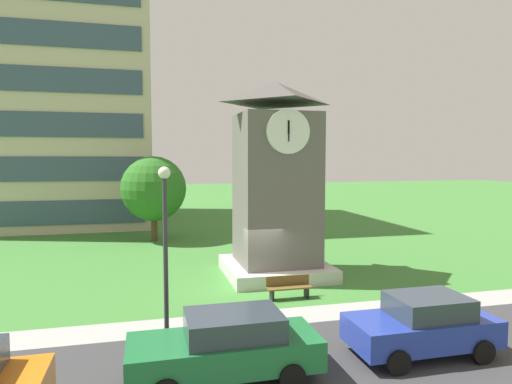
% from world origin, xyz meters
% --- Properties ---
extents(ground_plane, '(160.00, 160.00, 0.00)m').
position_xyz_m(ground_plane, '(0.00, 0.00, 0.00)').
color(ground_plane, '#3D7A33').
extents(street_asphalt, '(120.00, 7.20, 0.01)m').
position_xyz_m(street_asphalt, '(0.00, -7.70, 0.00)').
color(street_asphalt, '#38383A').
rests_on(street_asphalt, ground).
extents(kerb_strip, '(120.00, 1.60, 0.01)m').
position_xyz_m(kerb_strip, '(0.00, -3.30, 0.00)').
color(kerb_strip, '#9E9E99').
rests_on(kerb_strip, ground).
extents(office_building, '(15.49, 16.09, 28.80)m').
position_xyz_m(office_building, '(-11.75, 24.93, 14.40)').
color(office_building, beige).
rests_on(office_building, ground).
extents(clock_tower, '(4.75, 4.75, 9.09)m').
position_xyz_m(clock_tower, '(1.44, 2.20, 4.02)').
color(clock_tower, '#605B56').
rests_on(clock_tower, ground).
extents(park_bench, '(1.80, 0.49, 0.88)m').
position_xyz_m(park_bench, '(0.91, -1.40, 0.46)').
color(park_bench, brown).
rests_on(park_bench, ground).
extents(street_lamp, '(0.36, 0.36, 5.32)m').
position_xyz_m(street_lamp, '(-4.00, -4.63, 3.34)').
color(street_lamp, '#333338').
rests_on(street_lamp, ground).
extents(tree_by_building, '(4.34, 4.34, 5.71)m').
position_xyz_m(tree_by_building, '(-4.02, 12.57, 3.53)').
color(tree_by_building, '#513823').
rests_on(tree_by_building, ground).
extents(parked_car_green, '(4.77, 2.06, 1.69)m').
position_xyz_m(parked_car_green, '(-2.64, -7.20, 0.86)').
color(parked_car_green, '#1E6B38').
rests_on(parked_car_green, ground).
extents(parked_car_blue, '(4.15, 2.04, 1.69)m').
position_xyz_m(parked_car_blue, '(3.01, -7.13, 0.86)').
color(parked_car_blue, '#23389E').
rests_on(parked_car_blue, ground).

